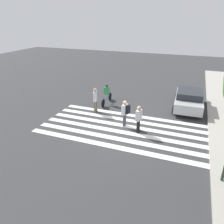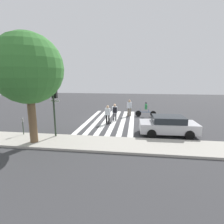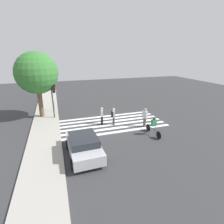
% 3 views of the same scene
% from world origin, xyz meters
% --- Properties ---
extents(ground_plane, '(60.00, 60.00, 0.00)m').
position_xyz_m(ground_plane, '(0.00, 0.00, 0.00)').
color(ground_plane, '#38383A').
extents(crosswalk_stripes, '(4.61, 10.00, 0.01)m').
position_xyz_m(crosswalk_stripes, '(0.00, 0.00, 0.00)').
color(crosswalk_stripes, white).
rests_on(crosswalk_stripes, ground_plane).
extents(pedestrian_child_with_backpack, '(0.51, 0.47, 1.69)m').
position_xyz_m(pedestrian_child_with_backpack, '(-0.45, 0.06, 0.99)').
color(pedestrian_child_with_backpack, '#4C4C51').
rests_on(pedestrian_child_with_backpack, ground_plane).
extents(pedestrian_adult_tall_backpack, '(0.54, 0.36, 1.80)m').
position_xyz_m(pedestrian_adult_tall_backpack, '(-1.76, -2.59, 1.01)').
color(pedestrian_adult_tall_backpack, '#6B6051').
rests_on(pedestrian_adult_tall_backpack, ground_plane).
extents(pedestrian_adult_yellow_jacket, '(0.50, 0.30, 1.69)m').
position_xyz_m(pedestrian_adult_yellow_jacket, '(0.08, 1.05, 0.95)').
color(pedestrian_adult_yellow_jacket, black).
rests_on(pedestrian_adult_yellow_jacket, ground_plane).
extents(cyclist_far_lane, '(2.24, 0.41, 1.59)m').
position_xyz_m(cyclist_far_lane, '(-3.55, -2.44, 0.86)').
color(cyclist_far_lane, black).
rests_on(cyclist_far_lane, ground_plane).
extents(car_parked_far_curb, '(4.15, 2.17, 1.41)m').
position_xyz_m(car_parked_far_curb, '(-4.83, 3.63, 0.73)').
color(car_parked_far_curb, '#B7B7BC').
rests_on(car_parked_far_curb, ground_plane).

